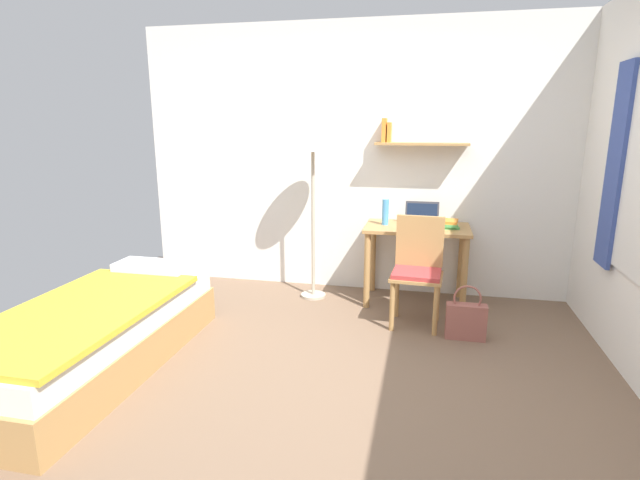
% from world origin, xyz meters
% --- Properties ---
extents(ground_plane, '(5.28, 5.28, 0.00)m').
position_xyz_m(ground_plane, '(0.00, 0.00, 0.00)').
color(ground_plane, brown).
extents(wall_back, '(4.40, 0.27, 2.60)m').
position_xyz_m(wall_back, '(0.01, 2.02, 1.30)').
color(wall_back, white).
rests_on(wall_back, ground_plane).
extents(bed, '(0.87, 2.02, 0.54)m').
position_xyz_m(bed, '(-1.53, -0.08, 0.24)').
color(bed, '#B2844C').
rests_on(bed, ground_plane).
extents(desk, '(0.95, 0.58, 0.73)m').
position_xyz_m(desk, '(0.58, 1.70, 0.59)').
color(desk, '#B2844C').
rests_on(desk, ground_plane).
extents(desk_chair, '(0.44, 0.41, 0.91)m').
position_xyz_m(desk_chair, '(0.61, 1.19, 0.49)').
color(desk_chair, '#B2844C').
rests_on(desk_chair, ground_plane).
extents(standing_lamp, '(0.39, 0.39, 1.63)m').
position_xyz_m(standing_lamp, '(-0.39, 1.63, 1.44)').
color(standing_lamp, '#B2A893').
rests_on(standing_lamp, ground_plane).
extents(laptop, '(0.31, 0.23, 0.21)m').
position_xyz_m(laptop, '(0.62, 1.77, 0.79)').
color(laptop, '#2D2D33').
rests_on(laptop, desk).
extents(water_bottle, '(0.06, 0.06, 0.24)m').
position_xyz_m(water_bottle, '(0.29, 1.71, 0.85)').
color(water_bottle, '#4C99DB').
rests_on(water_bottle, desk).
extents(book_stack, '(0.18, 0.23, 0.07)m').
position_xyz_m(book_stack, '(0.86, 1.71, 0.77)').
color(book_stack, '#4CA856').
rests_on(book_stack, desk).
extents(handbag, '(0.31, 0.11, 0.44)m').
position_xyz_m(handbag, '(1.00, 0.95, 0.16)').
color(handbag, '#99564C').
rests_on(handbag, ground_plane).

